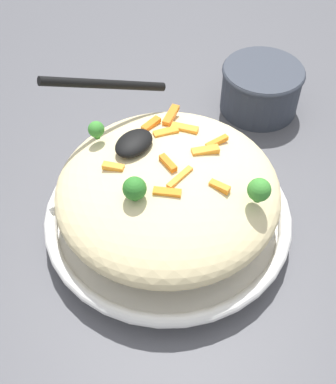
{
  "coord_description": "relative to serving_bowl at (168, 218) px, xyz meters",
  "views": [
    {
      "loc": [
        0.33,
        0.26,
        0.56
      ],
      "look_at": [
        0.0,
        0.0,
        0.08
      ],
      "focal_mm": 46.35,
      "sensor_mm": 36.0,
      "label": 1
    }
  ],
  "objects": [
    {
      "name": "ground_plane",
      "position": [
        0.0,
        0.0,
        -0.02
      ],
      "size": [
        2.4,
        2.4,
        0.0
      ],
      "primitive_type": "plane",
      "color": "#4C4C51"
    },
    {
      "name": "serving_bowl",
      "position": [
        0.0,
        0.0,
        0.0
      ],
      "size": [
        0.33,
        0.33,
        0.04
      ],
      "color": "white",
      "rests_on": "ground_plane"
    },
    {
      "name": "pasta_mound",
      "position": [
        0.0,
        0.0,
        0.06
      ],
      "size": [
        0.29,
        0.29,
        0.09
      ],
      "primitive_type": "ellipsoid",
      "color": "beige",
      "rests_on": "serving_bowl"
    },
    {
      "name": "carrot_piece_0",
      "position": [
        -0.01,
        0.07,
        0.1
      ],
      "size": [
        0.01,
        0.03,
        0.01
      ],
      "primitive_type": "cube",
      "rotation": [
        0.0,
        0.0,
        1.68
      ],
      "color": "orange",
      "rests_on": "pasta_mound"
    },
    {
      "name": "carrot_piece_1",
      "position": [
        -0.05,
        0.02,
        0.1
      ],
      "size": [
        0.03,
        0.03,
        0.01
      ],
      "primitive_type": "cube",
      "rotation": [
        0.0,
        0.0,
        2.47
      ],
      "color": "orange",
      "rests_on": "pasta_mound"
    },
    {
      "name": "carrot_piece_2",
      "position": [
        0.01,
        0.02,
        0.1
      ],
      "size": [
        0.04,
        0.01,
        0.01
      ],
      "primitive_type": "cube",
      "rotation": [
        0.0,
        0.0,
        6.23
      ],
      "color": "orange",
      "rests_on": "pasta_mound"
    },
    {
      "name": "carrot_piece_3",
      "position": [
        -0.08,
        -0.06,
        0.1
      ],
      "size": [
        0.04,
        0.02,
        0.01
      ],
      "primitive_type": "cube",
      "rotation": [
        0.0,
        0.0,
        3.44
      ],
      "color": "orange",
      "rests_on": "pasta_mound"
    },
    {
      "name": "carrot_piece_4",
      "position": [
        0.04,
        -0.05,
        0.1
      ],
      "size": [
        0.02,
        0.03,
        0.01
      ],
      "primitive_type": "cube",
      "rotation": [
        0.0,
        0.0,
        5.13
      ],
      "color": "orange",
      "rests_on": "pasta_mound"
    },
    {
      "name": "carrot_piece_5",
      "position": [
        -0.07,
        -0.03,
        0.1
      ],
      "size": [
        0.02,
        0.04,
        0.01
      ],
      "primitive_type": "cube",
      "rotation": [
        0.0,
        0.0,
        5.08
      ],
      "color": "orange",
      "rests_on": "pasta_mound"
    },
    {
      "name": "carrot_piece_6",
      "position": [
        0.0,
        -0.0,
        0.11
      ],
      "size": [
        0.02,
        0.03,
        0.01
      ],
      "primitive_type": "cube",
      "rotation": [
        0.0,
        0.0,
        4.4
      ],
      "color": "orange",
      "rests_on": "pasta_mound"
    },
    {
      "name": "carrot_piece_7",
      "position": [
        -0.05,
        -0.07,
        0.1
      ],
      "size": [
        0.03,
        0.01,
        0.01
      ],
      "primitive_type": "cube",
      "rotation": [
        0.0,
        0.0,
        6.24
      ],
      "color": "orange",
      "rests_on": "pasta_mound"
    },
    {
      "name": "carrot_piece_8",
      "position": [
        -0.07,
        0.02,
        0.1
      ],
      "size": [
        0.03,
        0.02,
        0.01
      ],
      "primitive_type": "cube",
      "rotation": [
        0.0,
        0.0,
        2.85
      ],
      "color": "orange",
      "rests_on": "pasta_mound"
    },
    {
      "name": "carrot_piece_9",
      "position": [
        -0.05,
        -0.04,
        0.1
      ],
      "size": [
        0.03,
        0.03,
        0.01
      ],
      "primitive_type": "cube",
      "rotation": [
        0.0,
        0.0,
        2.58
      ],
      "color": "orange",
      "rests_on": "pasta_mound"
    },
    {
      "name": "carrot_piece_10",
      "position": [
        0.03,
        0.03,
        0.1
      ],
      "size": [
        0.03,
        0.03,
        0.01
      ],
      "primitive_type": "cube",
      "rotation": [
        0.0,
        0.0,
        5.24
      ],
      "color": "orange",
      "rests_on": "pasta_mound"
    },
    {
      "name": "broccoli_floret_0",
      "position": [
        -0.03,
        0.11,
        0.11
      ],
      "size": [
        0.03,
        0.03,
        0.03
      ],
      "color": "#377928",
      "rests_on": "pasta_mound"
    },
    {
      "name": "broccoli_floret_1",
      "position": [
        0.01,
        -0.11,
        0.11
      ],
      "size": [
        0.02,
        0.02,
        0.03
      ],
      "color": "#377928",
      "rests_on": "pasta_mound"
    },
    {
      "name": "broccoli_floret_2",
      "position": [
        0.06,
        -0.0,
        0.12
      ],
      "size": [
        0.03,
        0.03,
        0.03
      ],
      "color": "#296820",
      "rests_on": "pasta_mound"
    },
    {
      "name": "serving_spoon",
      "position": [
        -0.02,
        -0.08,
        0.12
      ],
      "size": [
        0.16,
        0.14,
        0.08
      ],
      "color": "black",
      "rests_on": "pasta_mound"
    },
    {
      "name": "companion_bowl",
      "position": [
        -0.3,
        -0.04,
        0.02
      ],
      "size": [
        0.14,
        0.14,
        0.08
      ],
      "color": "#333842",
      "rests_on": "ground_plane"
    }
  ]
}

